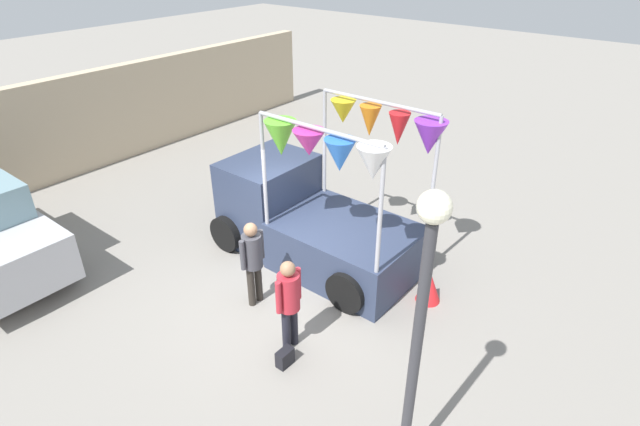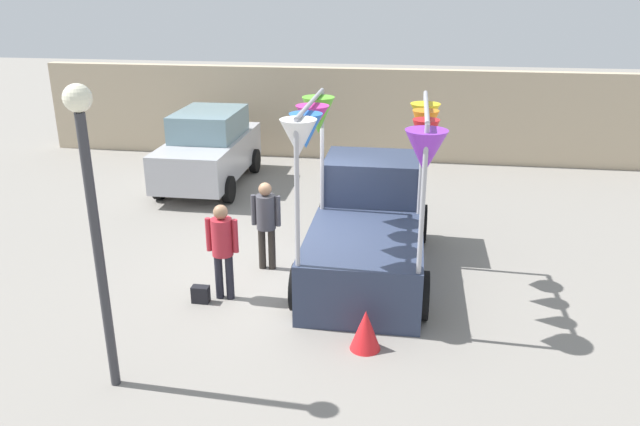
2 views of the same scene
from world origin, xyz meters
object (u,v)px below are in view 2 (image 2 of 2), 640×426
at_px(person_vendor, 266,218).
at_px(handbag, 201,294).
at_px(vendor_truck, 368,219).
at_px(parked_car, 209,148).
at_px(street_lamp, 91,200).
at_px(folded_kite_bundle_crimson, 365,330).
at_px(person_customer, 222,243).

height_order(person_vendor, handbag, person_vendor).
bearing_deg(vendor_truck, person_vendor, -170.71).
bearing_deg(parked_car, vendor_truck, -45.20).
xyz_separation_m(vendor_truck, parked_car, (-4.34, 4.37, 0.00)).
bearing_deg(handbag, street_lamp, -99.58).
bearing_deg(folded_kite_bundle_crimson, handbag, 160.56).
relative_size(vendor_truck, folded_kite_bundle_crimson, 6.89).
distance_m(handbag, street_lamp, 3.31).
bearing_deg(handbag, person_customer, 29.74).
bearing_deg(person_customer, street_lamp, -106.54).
xyz_separation_m(vendor_truck, person_customer, (-2.21, -1.50, 0.03)).
bearing_deg(street_lamp, parked_car, 99.45).
distance_m(person_vendor, street_lamp, 4.15).
distance_m(vendor_truck, person_vendor, 1.81).
bearing_deg(handbag, parked_car, 106.26).
distance_m(person_vendor, handbag, 1.82).
bearing_deg(parked_car, folded_kite_bundle_crimson, -57.32).
bearing_deg(person_vendor, street_lamp, -107.55).
distance_m(street_lamp, folded_kite_bundle_crimson, 4.05).
bearing_deg(person_customer, folded_kite_bundle_crimson, -26.02).
bearing_deg(person_vendor, handbag, -118.96).
height_order(person_customer, handbag, person_customer).
bearing_deg(parked_car, person_customer, -70.13).
bearing_deg(folded_kite_bundle_crimson, person_vendor, 129.54).
relative_size(vendor_truck, person_customer, 2.55).
bearing_deg(person_vendor, person_customer, -109.58).
bearing_deg(street_lamp, person_vendor, 72.45).
xyz_separation_m(vendor_truck, street_lamp, (-2.95, -3.97, 1.58)).
bearing_deg(street_lamp, person_customer, 73.46).
height_order(vendor_truck, street_lamp, street_lamp).
bearing_deg(parked_car, street_lamp, -80.55).
bearing_deg(person_customer, handbag, -150.26).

